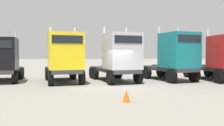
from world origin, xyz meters
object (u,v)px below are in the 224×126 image
at_px(semi_truck_yellow, 64,57).
at_px(semi_truck_silver, 119,57).
at_px(semi_truck_red, 223,58).
at_px(semi_truck_teal, 174,56).
at_px(traffic_cone_mid, 127,96).
at_px(semi_truck_black, 2,59).

height_order(semi_truck_yellow, semi_truck_silver, semi_truck_silver).
xyz_separation_m(semi_truck_yellow, semi_truck_red, (12.64, 0.09, -0.06)).
relative_size(semi_truck_yellow, semi_truck_silver, 0.97).
xyz_separation_m(semi_truck_teal, traffic_cone_mid, (-5.18, -8.10, -1.77)).
xyz_separation_m(semi_truck_silver, semi_truck_red, (8.47, -0.06, -0.04)).
height_order(semi_truck_black, semi_truck_silver, semi_truck_silver).
xyz_separation_m(semi_truck_yellow, traffic_cone_mid, (3.65, -7.43, -1.70)).
bearing_deg(semi_truck_red, semi_truck_silver, -94.69).
relative_size(semi_truck_silver, semi_truck_teal, 1.05).
height_order(semi_truck_silver, semi_truck_red, semi_truck_silver).
relative_size(semi_truck_black, traffic_cone_mid, 10.65).
xyz_separation_m(semi_truck_black, traffic_cone_mid, (8.57, -8.28, -1.55)).
bearing_deg(semi_truck_yellow, traffic_cone_mid, 13.04).
bearing_deg(semi_truck_black, semi_truck_yellow, 70.29).
height_order(semi_truck_teal, semi_truck_red, semi_truck_teal).
bearing_deg(semi_truck_yellow, semi_truck_red, 77.27).
height_order(semi_truck_yellow, semi_truck_red, semi_truck_yellow).
bearing_deg(semi_truck_yellow, semi_truck_black, -112.94).
bearing_deg(traffic_cone_mid, semi_truck_teal, 57.41).
relative_size(semi_truck_red, traffic_cone_mid, 11.56).
xyz_separation_m(semi_truck_black, semi_truck_teal, (13.75, -0.18, 0.23)).
distance_m(semi_truck_yellow, traffic_cone_mid, 8.45).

